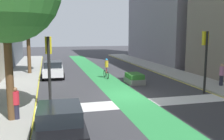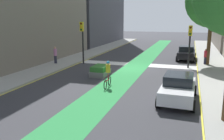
{
  "view_description": "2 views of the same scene",
  "coord_description": "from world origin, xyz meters",
  "px_view_note": "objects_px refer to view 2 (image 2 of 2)",
  "views": [
    {
      "loc": [
        -5.2,
        -16.09,
        4.29
      ],
      "look_at": [
        -0.02,
        4.03,
        1.17
      ],
      "focal_mm": 40.71,
      "sensor_mm": 36.0,
      "label": 1
    },
    {
      "loc": [
        -5.2,
        22.49,
        4.83
      ],
      "look_at": [
        0.37,
        5.15,
        0.87
      ],
      "focal_mm": 39.32,
      "sensor_mm": 36.0,
      "label": 2
    }
  ],
  "objects_px": {
    "street_tree_near": "(212,1)",
    "median_planter": "(100,71)",
    "car_white_left_far": "(178,88)",
    "cyclist_in_lane": "(108,74)",
    "pedestrian_sidewalk_right_a": "(55,55)",
    "pedestrian_sidewalk_left_a": "(206,56)",
    "traffic_signal_near_left": "(190,38)",
    "car_black_left_near": "(186,53)",
    "traffic_signal_near_right": "(82,35)"
  },
  "relations": [
    {
      "from": "street_tree_near",
      "to": "median_planter",
      "type": "relative_size",
      "value": 4.33
    },
    {
      "from": "pedestrian_sidewalk_left_a",
      "to": "street_tree_near",
      "type": "bearing_deg",
      "value": -178.07
    },
    {
      "from": "car_white_left_far",
      "to": "street_tree_near",
      "type": "height_order",
      "value": "street_tree_near"
    },
    {
      "from": "traffic_signal_near_right",
      "to": "cyclist_in_lane",
      "type": "bearing_deg",
      "value": 125.35
    },
    {
      "from": "car_white_left_far",
      "to": "cyclist_in_lane",
      "type": "height_order",
      "value": "cyclist_in_lane"
    },
    {
      "from": "median_planter",
      "to": "cyclist_in_lane",
      "type": "bearing_deg",
      "value": 119.07
    },
    {
      "from": "cyclist_in_lane",
      "to": "median_planter",
      "type": "distance_m",
      "value": 3.55
    },
    {
      "from": "pedestrian_sidewalk_right_a",
      "to": "street_tree_near",
      "type": "height_order",
      "value": "street_tree_near"
    },
    {
      "from": "traffic_signal_near_left",
      "to": "traffic_signal_near_right",
      "type": "bearing_deg",
      "value": 5.9
    },
    {
      "from": "street_tree_near",
      "to": "car_white_left_far",
      "type": "bearing_deg",
      "value": 79.28
    },
    {
      "from": "car_black_left_near",
      "to": "traffic_signal_near_right",
      "type": "bearing_deg",
      "value": 29.93
    },
    {
      "from": "median_planter",
      "to": "traffic_signal_near_left",
      "type": "bearing_deg",
      "value": -141.66
    },
    {
      "from": "traffic_signal_near_left",
      "to": "pedestrian_sidewalk_left_a",
      "type": "distance_m",
      "value": 3.08
    },
    {
      "from": "car_white_left_far",
      "to": "median_planter",
      "type": "height_order",
      "value": "car_white_left_far"
    },
    {
      "from": "traffic_signal_near_left",
      "to": "car_black_left_near",
      "type": "bearing_deg",
      "value": -86.58
    },
    {
      "from": "traffic_signal_near_left",
      "to": "street_tree_near",
      "type": "distance_m",
      "value": 4.31
    },
    {
      "from": "pedestrian_sidewalk_right_a",
      "to": "street_tree_near",
      "type": "xyz_separation_m",
      "value": [
        -14.85,
        -4.22,
        5.28
      ]
    },
    {
      "from": "traffic_signal_near_right",
      "to": "car_black_left_near",
      "type": "height_order",
      "value": "traffic_signal_near_right"
    },
    {
      "from": "pedestrian_sidewalk_left_a",
      "to": "street_tree_near",
      "type": "height_order",
      "value": "street_tree_near"
    },
    {
      "from": "car_white_left_far",
      "to": "median_planter",
      "type": "bearing_deg",
      "value": -34.95
    },
    {
      "from": "car_black_left_near",
      "to": "pedestrian_sidewalk_left_a",
      "type": "bearing_deg",
      "value": 122.26
    },
    {
      "from": "median_planter",
      "to": "pedestrian_sidewalk_left_a",
      "type": "bearing_deg",
      "value": -139.56
    },
    {
      "from": "cyclist_in_lane",
      "to": "street_tree_near",
      "type": "bearing_deg",
      "value": -124.32
    },
    {
      "from": "pedestrian_sidewalk_left_a",
      "to": "cyclist_in_lane",
      "type": "bearing_deg",
      "value": 56.45
    },
    {
      "from": "car_black_left_near",
      "to": "pedestrian_sidewalk_right_a",
      "type": "relative_size",
      "value": 2.47
    },
    {
      "from": "pedestrian_sidewalk_right_a",
      "to": "cyclist_in_lane",
      "type": "bearing_deg",
      "value": 141.6
    },
    {
      "from": "traffic_signal_near_right",
      "to": "traffic_signal_near_left",
      "type": "relative_size",
      "value": 1.07
    },
    {
      "from": "street_tree_near",
      "to": "car_black_left_near",
      "type": "bearing_deg",
      "value": -54.94
    },
    {
      "from": "street_tree_near",
      "to": "median_planter",
      "type": "height_order",
      "value": "street_tree_near"
    },
    {
      "from": "cyclist_in_lane",
      "to": "pedestrian_sidewalk_right_a",
      "type": "relative_size",
      "value": 1.08
    },
    {
      "from": "traffic_signal_near_left",
      "to": "median_planter",
      "type": "distance_m",
      "value": 9.2
    },
    {
      "from": "traffic_signal_near_left",
      "to": "car_black_left_near",
      "type": "xyz_separation_m",
      "value": [
        0.29,
        -4.82,
        -2.04
      ]
    },
    {
      "from": "traffic_signal_near_left",
      "to": "car_black_left_near",
      "type": "height_order",
      "value": "traffic_signal_near_left"
    },
    {
      "from": "median_planter",
      "to": "car_black_left_near",
      "type": "bearing_deg",
      "value": -122.87
    },
    {
      "from": "traffic_signal_near_left",
      "to": "pedestrian_sidewalk_right_a",
      "type": "distance_m",
      "value": 13.37
    },
    {
      "from": "traffic_signal_near_right",
      "to": "car_black_left_near",
      "type": "xyz_separation_m",
      "value": [
        -10.27,
        -5.91,
        -2.24
      ]
    },
    {
      "from": "traffic_signal_near_left",
      "to": "pedestrian_sidewalk_left_a",
      "type": "xyz_separation_m",
      "value": [
        -1.62,
        -1.8,
        -1.91
      ]
    },
    {
      "from": "car_black_left_near",
      "to": "cyclist_in_lane",
      "type": "bearing_deg",
      "value": 69.62
    },
    {
      "from": "cyclist_in_lane",
      "to": "street_tree_near",
      "type": "relative_size",
      "value": 0.21
    },
    {
      "from": "street_tree_near",
      "to": "traffic_signal_near_left",
      "type": "bearing_deg",
      "value": 44.8
    },
    {
      "from": "pedestrian_sidewalk_right_a",
      "to": "pedestrian_sidewalk_left_a",
      "type": "bearing_deg",
      "value": -163.95
    },
    {
      "from": "pedestrian_sidewalk_right_a",
      "to": "pedestrian_sidewalk_left_a",
      "type": "xyz_separation_m",
      "value": [
        -14.64,
        -4.21,
        -0.09
      ]
    },
    {
      "from": "traffic_signal_near_right",
      "to": "median_planter",
      "type": "height_order",
      "value": "traffic_signal_near_right"
    },
    {
      "from": "pedestrian_sidewalk_left_a",
      "to": "median_planter",
      "type": "relative_size",
      "value": 0.77
    },
    {
      "from": "cyclist_in_lane",
      "to": "pedestrian_sidewalk_right_a",
      "type": "bearing_deg",
      "value": -38.4
    },
    {
      "from": "car_black_left_near",
      "to": "street_tree_near",
      "type": "distance_m",
      "value": 6.62
    },
    {
      "from": "cyclist_in_lane",
      "to": "car_black_left_near",
      "type": "bearing_deg",
      "value": -110.38
    },
    {
      "from": "traffic_signal_near_left",
      "to": "street_tree_near",
      "type": "height_order",
      "value": "street_tree_near"
    },
    {
      "from": "traffic_signal_near_left",
      "to": "pedestrian_sidewalk_right_a",
      "type": "xyz_separation_m",
      "value": [
        13.03,
        2.41,
        -1.81
      ]
    },
    {
      "from": "traffic_signal_near_right",
      "to": "pedestrian_sidewalk_left_a",
      "type": "xyz_separation_m",
      "value": [
        -12.18,
        -2.9,
        -2.1
      ]
    }
  ]
}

